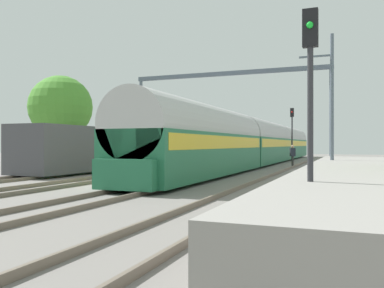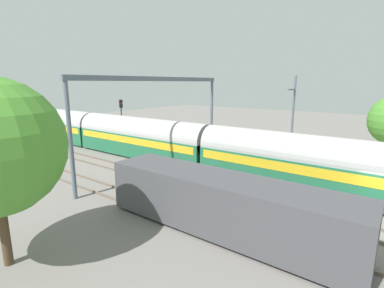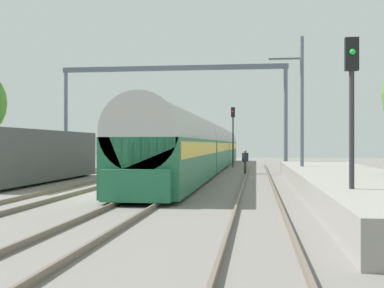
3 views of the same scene
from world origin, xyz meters
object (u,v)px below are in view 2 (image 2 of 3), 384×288
at_px(railway_signal_far, 122,117).
at_px(catenary_gantry, 159,101).
at_px(freight_car, 223,204).
at_px(person_crossing, 196,147).
at_px(passenger_train, 141,137).

xyz_separation_m(railway_signal_far, catenary_gantry, (-3.97, -9.62, 2.44)).
bearing_deg(freight_car, catenary_gantry, 58.09).
bearing_deg(railway_signal_far, freight_car, -117.42).
height_order(railway_signal_far, catenary_gantry, catenary_gantry).
relative_size(freight_car, person_crossing, 7.51).
relative_size(passenger_train, railway_signal_far, 8.99).
height_order(freight_car, person_crossing, freight_car).
bearing_deg(passenger_train, railway_signal_far, 69.40).
bearing_deg(freight_car, person_crossing, 40.74).
xyz_separation_m(freight_car, catenary_gantry, (6.15, 9.88, 4.44)).
bearing_deg(freight_car, railway_signal_far, 62.58).
xyz_separation_m(passenger_train, catenary_gantry, (-2.05, -4.52, 3.94)).
height_order(freight_car, catenary_gantry, catenary_gantry).
bearing_deg(catenary_gantry, person_crossing, -0.33).
bearing_deg(person_crossing, freight_car, 6.36).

